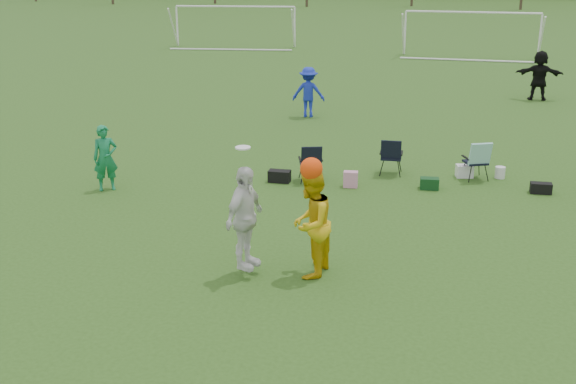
% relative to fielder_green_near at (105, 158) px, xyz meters
% --- Properties ---
extents(ground, '(260.00, 260.00, 0.00)m').
position_rel_fielder_green_near_xyz_m(ground, '(6.06, -5.84, -0.81)').
color(ground, '#2B4F18').
rests_on(ground, ground).
extents(fielder_green_near, '(0.70, 0.63, 1.61)m').
position_rel_fielder_green_near_xyz_m(fielder_green_near, '(0.00, 0.00, 0.00)').
color(fielder_green_near, '#157848').
rests_on(fielder_green_near, ground).
extents(fielder_blue, '(1.16, 0.70, 1.76)m').
position_rel_fielder_green_near_xyz_m(fielder_blue, '(3.57, 9.06, 0.07)').
color(fielder_blue, '#182AB4').
rests_on(fielder_blue, ground).
extents(fielder_black, '(1.84, 0.74, 1.94)m').
position_rel_fielder_green_near_xyz_m(fielder_black, '(11.99, 13.75, 0.16)').
color(fielder_black, black).
rests_on(fielder_black, ground).
extents(center_contest, '(1.98, 1.36, 2.38)m').
position_rel_fielder_green_near_xyz_m(center_contest, '(5.19, -4.06, 0.25)').
color(center_contest, silver).
rests_on(center_contest, ground).
extents(sideline_setup, '(8.66, 1.76, 1.69)m').
position_rel_fielder_green_near_xyz_m(sideline_setup, '(8.71, 2.05, -0.29)').
color(sideline_setup, '#103C14').
rests_on(sideline_setup, ground).
extents(goal_left, '(7.39, 0.76, 2.46)m').
position_rel_fielder_green_near_xyz_m(goal_left, '(-3.94, 28.16, 1.12)').
color(goal_left, white).
rests_on(goal_left, ground).
extents(goal_mid, '(7.40, 0.63, 2.46)m').
position_rel_fielder_green_near_xyz_m(goal_mid, '(10.06, 26.16, 1.12)').
color(goal_mid, white).
rests_on(goal_mid, ground).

